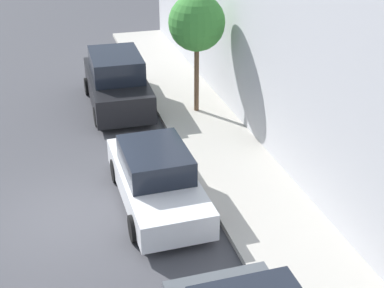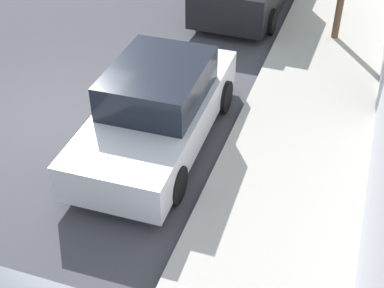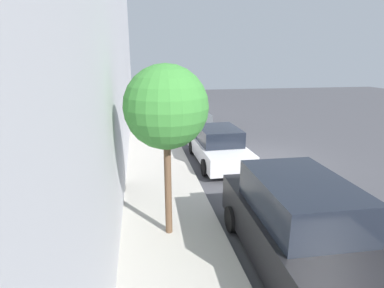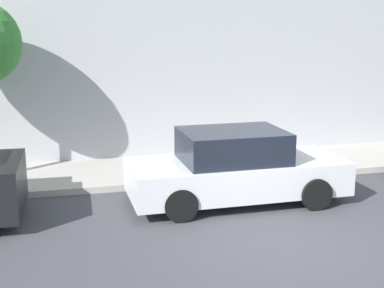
{
  "view_description": "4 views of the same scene",
  "coord_description": "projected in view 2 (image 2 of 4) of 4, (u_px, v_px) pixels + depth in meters",
  "views": [
    {
      "loc": [
        -0.13,
        -11.51,
        7.69
      ],
      "look_at": [
        3.5,
        1.06,
        1.0
      ],
      "focal_mm": 50.0,
      "sensor_mm": 36.0,
      "label": 1
    },
    {
      "loc": [
        5.43,
        -7.42,
        6.04
      ],
      "look_at": [
        3.29,
        -1.16,
        1.0
      ],
      "focal_mm": 50.0,
      "sensor_mm": 36.0,
      "label": 2
    },
    {
      "loc": [
        5.43,
        11.72,
        4.31
      ],
      "look_at": [
        3.43,
        0.42,
        1.0
      ],
      "focal_mm": 28.0,
      "sensor_mm": 36.0,
      "label": 3
    },
    {
      "loc": [
        -7.98,
        3.46,
        3.69
      ],
      "look_at": [
        3.53,
        0.61,
        1.0
      ],
      "focal_mm": 50.0,
      "sensor_mm": 36.0,
      "label": 4
    }
  ],
  "objects": [
    {
      "name": "sidewalk",
      "position": [
        293.0,
        164.0,
        9.37
      ],
      "size": [
        2.53,
        32.0,
        0.15
      ],
      "color": "#B2ADA3",
      "rests_on": "ground_plane"
    },
    {
      "name": "parked_sedan_second",
      "position": [
        158.0,
        108.0,
        9.62
      ],
      "size": [
        1.92,
        4.53,
        1.54
      ],
      "color": "silver",
      "rests_on": "ground_plane"
    },
    {
      "name": "ground_plane",
      "position": [
        55.0,
        118.0,
        10.64
      ],
      "size": [
        60.0,
        60.0,
        0.0
      ],
      "primitive_type": "plane",
      "color": "#424247"
    }
  ]
}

